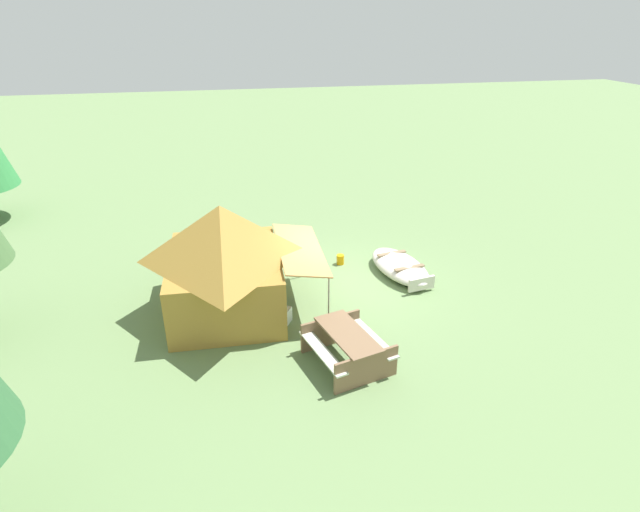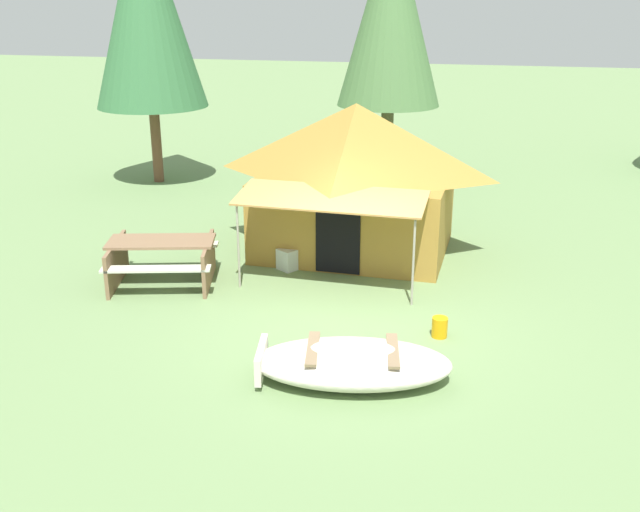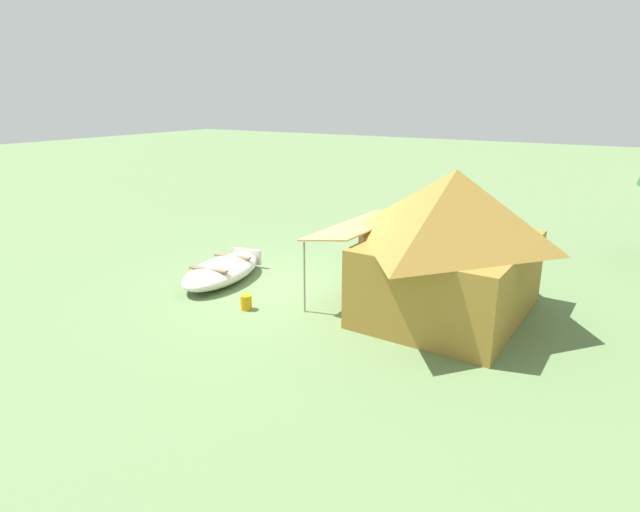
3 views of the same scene
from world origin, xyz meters
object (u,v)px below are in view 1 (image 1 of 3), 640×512
at_px(canvas_cabin_tent, 224,257).
at_px(picnic_table, 348,344).
at_px(cooler_box, 279,314).
at_px(beached_rowboat, 400,266).
at_px(fuel_can, 340,259).

xyz_separation_m(canvas_cabin_tent, picnic_table, (-2.75, -2.32, -0.93)).
bearing_deg(cooler_box, beached_rowboat, -64.98).
distance_m(canvas_cabin_tent, fuel_can, 3.98).
xyz_separation_m(beached_rowboat, canvas_cabin_tent, (-0.85, 4.78, 1.16)).
height_order(beached_rowboat, fuel_can, beached_rowboat).
height_order(canvas_cabin_tent, picnic_table, canvas_cabin_tent).
bearing_deg(picnic_table, canvas_cabin_tent, 40.14).
xyz_separation_m(canvas_cabin_tent, fuel_can, (1.82, -3.31, -1.25)).
relative_size(canvas_cabin_tent, fuel_can, 13.54).
bearing_deg(fuel_can, beached_rowboat, -123.42).
bearing_deg(picnic_table, fuel_can, -12.23).
relative_size(picnic_table, fuel_can, 7.03).
bearing_deg(fuel_can, cooler_box, 140.93).
bearing_deg(picnic_table, cooler_box, 31.68).
distance_m(canvas_cabin_tent, picnic_table, 3.72).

